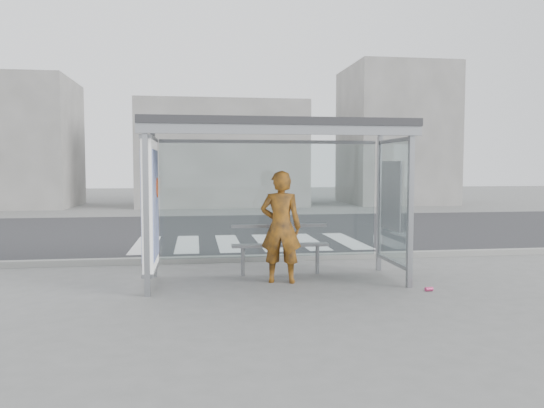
{
  "coord_description": "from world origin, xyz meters",
  "views": [
    {
      "loc": [
        -1.29,
        -8.48,
        1.88
      ],
      "look_at": [
        -0.04,
        0.2,
        1.27
      ],
      "focal_mm": 35.0,
      "sensor_mm": 36.0,
      "label": 1
    }
  ],
  "objects_px": {
    "bus_shelter": "(253,161)",
    "soda_can": "(429,289)",
    "person": "(281,227)",
    "bench": "(280,245)"
  },
  "relations": [
    {
      "from": "bus_shelter",
      "to": "soda_can",
      "type": "distance_m",
      "value": 3.39
    },
    {
      "from": "person",
      "to": "soda_can",
      "type": "bearing_deg",
      "value": 170.64
    },
    {
      "from": "person",
      "to": "bench",
      "type": "xyz_separation_m",
      "value": [
        0.09,
        0.63,
        -0.39
      ]
    },
    {
      "from": "bus_shelter",
      "to": "person",
      "type": "xyz_separation_m",
      "value": [
        0.44,
        -0.11,
        -1.07
      ]
    },
    {
      "from": "person",
      "to": "bus_shelter",
      "type": "bearing_deg",
      "value": 0.27
    },
    {
      "from": "bus_shelter",
      "to": "soda_can",
      "type": "bearing_deg",
      "value": -22.11
    },
    {
      "from": "bus_shelter",
      "to": "bench",
      "type": "xyz_separation_m",
      "value": [
        0.54,
        0.52,
        -1.46
      ]
    },
    {
      "from": "bus_shelter",
      "to": "bench",
      "type": "height_order",
      "value": "bus_shelter"
    },
    {
      "from": "bench",
      "to": "soda_can",
      "type": "relative_size",
      "value": 14.45
    },
    {
      "from": "bus_shelter",
      "to": "bench",
      "type": "relative_size",
      "value": 2.5
    }
  ]
}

